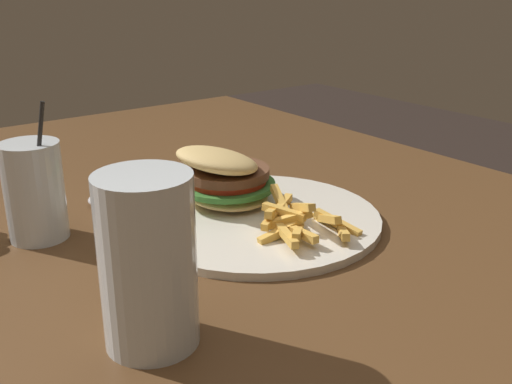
% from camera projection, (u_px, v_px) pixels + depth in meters
% --- Properties ---
extents(dining_table, '(1.49, 1.34, 0.77)m').
position_uv_depth(dining_table, '(102.00, 377.00, 0.64)').
color(dining_table, brown).
rests_on(dining_table, ground_plane).
extents(meal_plate_near, '(0.32, 0.32, 0.09)m').
position_uv_depth(meal_plate_near, '(242.00, 198.00, 0.77)').
color(meal_plate_near, silver).
rests_on(meal_plate_near, dining_table).
extents(beer_glass, '(0.08, 0.08, 0.15)m').
position_uv_depth(beer_glass, '(148.00, 268.00, 0.49)').
color(beer_glass, silver).
rests_on(beer_glass, dining_table).
extents(juice_glass, '(0.07, 0.07, 0.17)m').
position_uv_depth(juice_glass, '(36.00, 196.00, 0.70)').
color(juice_glass, silver).
rests_on(juice_glass, dining_table).
extents(spoon, '(0.10, 0.18, 0.02)m').
position_uv_depth(spoon, '(111.00, 197.00, 0.83)').
color(spoon, silver).
rests_on(spoon, dining_table).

